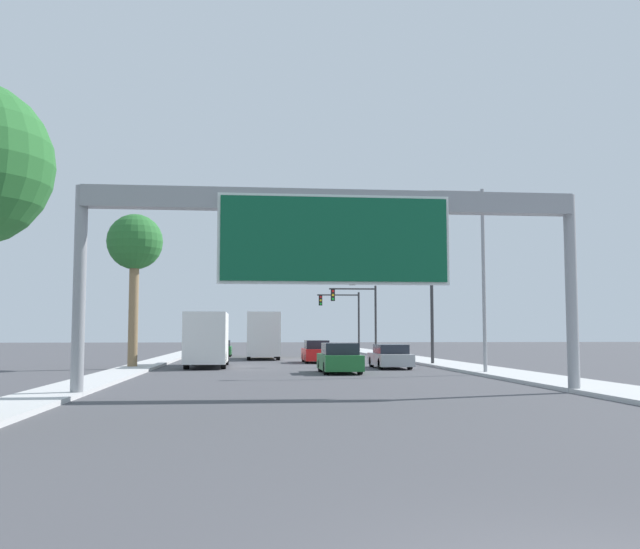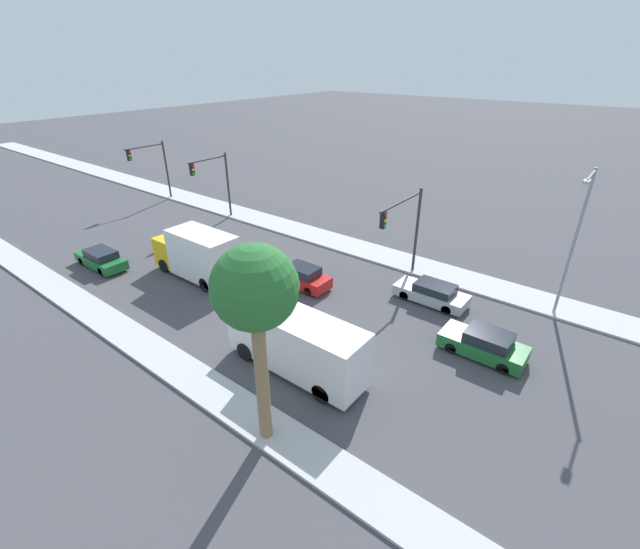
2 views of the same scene
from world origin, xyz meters
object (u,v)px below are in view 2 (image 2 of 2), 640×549
at_px(car_far_center, 301,276).
at_px(car_far_left, 432,293).
at_px(traffic_light_far_intersection, 154,162).
at_px(traffic_light_near_intersection, 406,223).
at_px(street_lamp_right, 576,235).
at_px(palm_tree_background, 255,293).
at_px(truck_box_secondary, 198,254).
at_px(car_near_center, 101,259).
at_px(car_mid_left, 484,344).
at_px(traffic_light_mid_block, 216,177).
at_px(truck_box_primary, 301,346).

xyz_separation_m(car_far_center, car_far_left, (3.50, -8.13, -0.06)).
bearing_deg(traffic_light_far_intersection, traffic_light_near_intersection, -90.71).
height_order(traffic_light_far_intersection, street_lamp_right, street_lamp_right).
relative_size(palm_tree_background, street_lamp_right, 0.97).
height_order(truck_box_secondary, traffic_light_near_intersection, traffic_light_near_intersection).
height_order(car_near_center, street_lamp_right, street_lamp_right).
height_order(car_far_left, car_mid_left, car_mid_left).
height_order(car_far_left, traffic_light_mid_block, traffic_light_mid_block).
height_order(car_far_center, traffic_light_mid_block, traffic_light_mid_block).
xyz_separation_m(car_far_left, traffic_light_far_intersection, (1.85, 32.98, 3.57)).
relative_size(car_mid_left, traffic_light_near_intersection, 0.69).
bearing_deg(palm_tree_background, car_far_left, -2.79).
bearing_deg(truck_box_primary, traffic_light_near_intersection, 3.63).
xyz_separation_m(palm_tree_background, street_lamp_right, (17.58, -7.38, -1.60)).
distance_m(truck_box_secondary, traffic_light_mid_block, 12.37).
relative_size(car_far_left, truck_box_secondary, 0.66).
bearing_deg(truck_box_secondary, palm_tree_background, -118.39).
bearing_deg(car_mid_left, traffic_light_far_intersection, 81.89).
bearing_deg(street_lamp_right, traffic_light_near_intersection, 98.95).
height_order(car_far_left, truck_box_primary, truck_box_primary).
distance_m(truck_box_primary, traffic_light_near_intersection, 12.32).
relative_size(traffic_light_near_intersection, palm_tree_background, 0.72).
bearing_deg(traffic_light_near_intersection, traffic_light_far_intersection, 89.29).
bearing_deg(palm_tree_background, traffic_light_near_intersection, 8.03).
distance_m(car_far_left, car_mid_left, 5.77).
distance_m(car_near_center, traffic_light_far_intersection, 16.90).
distance_m(car_mid_left, truck_box_secondary, 19.66).
xyz_separation_m(truck_box_primary, traffic_light_far_intersection, (12.35, 30.76, 2.61)).
bearing_deg(car_far_left, traffic_light_mid_block, 85.27).
distance_m(truck_box_primary, street_lamp_right, 16.60).
bearing_deg(car_far_left, car_mid_left, -127.36).
bearing_deg(car_near_center, traffic_light_far_intersection, 41.60).
distance_m(car_near_center, traffic_light_mid_block, 12.94).
distance_m(car_far_center, palm_tree_background, 14.73).
relative_size(truck_box_secondary, traffic_light_mid_block, 1.13).
relative_size(car_far_left, traffic_light_near_intersection, 0.74).
bearing_deg(traffic_light_near_intersection, truck_box_secondary, 125.80).
bearing_deg(car_far_center, car_mid_left, -90.00).
distance_m(car_mid_left, street_lamp_right, 8.27).
bearing_deg(traffic_light_near_intersection, palm_tree_background, -171.97).
bearing_deg(truck_box_primary, traffic_light_far_intersection, 68.12).
distance_m(car_far_left, truck_box_secondary, 16.35).
bearing_deg(palm_tree_background, traffic_light_far_intersection, 63.01).
xyz_separation_m(traffic_light_near_intersection, palm_tree_background, (-16.06, -2.27, 2.61)).
distance_m(traffic_light_mid_block, street_lamp_right, 29.69).
height_order(traffic_light_near_intersection, street_lamp_right, street_lamp_right).
xyz_separation_m(car_far_left, truck_box_secondary, (-7.00, 14.73, 1.15)).
height_order(car_near_center, traffic_light_mid_block, traffic_light_mid_block).
height_order(car_far_left, palm_tree_background, palm_tree_background).
relative_size(car_far_center, traffic_light_mid_block, 0.69).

